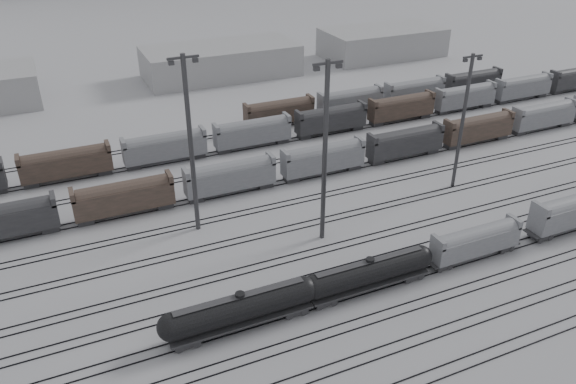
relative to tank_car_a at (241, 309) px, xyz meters
name	(u,v)px	position (x,y,z in m)	size (l,w,h in m)	color
ground	(382,291)	(18.33, -1.00, -2.72)	(900.00, 900.00, 0.00)	#B4B4B9
tracks	(319,223)	(18.33, 16.50, -2.64)	(220.00, 71.50, 0.16)	black
tank_car_a	(241,309)	(0.00, 0.00, 0.00)	(19.00, 3.17, 4.70)	#262629
tank_car_b	(369,273)	(16.84, 0.00, -0.10)	(18.31, 3.05, 4.53)	#262629
hopper_car_a	(476,240)	(33.39, 0.00, 0.22)	(13.31, 2.64, 4.76)	#262629
light_mast_b	(191,143)	(1.35, 22.59, 11.12)	(4.17, 0.67, 26.08)	#37373A
light_mast_c	(325,150)	(17.03, 13.02, 11.09)	(4.16, 0.67, 26.02)	#37373A
light_mast_d	(463,120)	(44.42, 18.12, 9.24)	(3.61, 0.58, 22.53)	#37373A
bg_string_near	(323,160)	(26.33, 31.00, 0.08)	(151.00, 3.00, 5.60)	slate
bg_string_mid	(331,120)	(36.33, 47.00, 0.08)	(151.00, 3.00, 5.60)	#262629
bg_string_far	(383,97)	(53.83, 55.00, 0.08)	(66.00, 3.00, 5.60)	brown
warehouse_mid	(221,61)	(28.33, 94.00, 1.28)	(40.00, 18.00, 8.00)	#959698
warehouse_right	(382,42)	(78.33, 94.00, 1.28)	(35.00, 18.00, 8.00)	#959698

